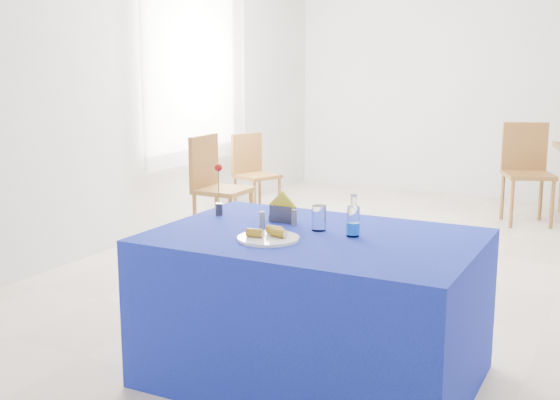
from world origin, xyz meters
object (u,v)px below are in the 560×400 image
object	(u,v)px
blue_table	(314,307)
chair_bg_left	(526,166)
chair_win_b	(252,169)
chair_win_a	(214,181)
water_bottle	(353,222)
plate	(268,238)

from	to	relation	value
blue_table	chair_bg_left	distance (m)	4.26
blue_table	chair_win_b	world-z (taller)	chair_win_b
chair_win_b	chair_win_a	bearing A→B (deg)	-145.39
water_bottle	chair_win_a	distance (m)	3.00
plate	blue_table	world-z (taller)	plate
blue_table	plate	bearing A→B (deg)	-127.93
plate	chair_bg_left	size ratio (longest dim) A/B	0.30
water_bottle	chair_bg_left	xyz separation A→B (m)	(0.24, 4.18, -0.25)
blue_table	chair_bg_left	xyz separation A→B (m)	(0.42, 4.24, 0.20)
chair_bg_left	chair_win_b	size ratio (longest dim) A/B	1.17
blue_table	chair_win_b	distance (m)	3.95
plate	chair_bg_left	bearing A→B (deg)	82.61
chair_win_a	water_bottle	bearing A→B (deg)	-134.99
chair_bg_left	chair_win_b	bearing A→B (deg)	177.27
blue_table	chair_win_a	distance (m)	2.91
blue_table	water_bottle	bearing A→B (deg)	16.56
chair_win_b	water_bottle	bearing A→B (deg)	-121.11
water_bottle	plate	bearing A→B (deg)	-142.99
chair_bg_left	blue_table	bearing A→B (deg)	-118.54
blue_table	chair_win_b	bearing A→B (deg)	123.91
water_bottle	chair_win_a	size ratio (longest dim) A/B	0.22
chair_win_b	blue_table	bearing A→B (deg)	-123.70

